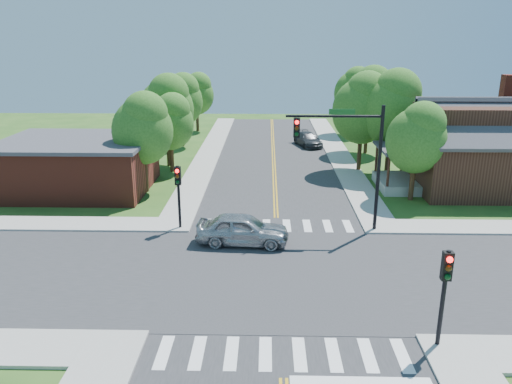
{
  "coord_description": "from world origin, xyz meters",
  "views": [
    {
      "loc": [
        -0.59,
        -21.25,
        10.77
      ],
      "look_at": [
        -1.21,
        5.91,
        2.2
      ],
      "focal_mm": 35.0,
      "sensor_mm": 36.0,
      "label": 1
    }
  ],
  "objects_px": {
    "signal_pole_se": "(445,281)",
    "car_dgrey": "(308,140)",
    "signal_pole_nw": "(178,185)",
    "house_ne": "(486,144)",
    "car_silver": "(243,230)",
    "signal_mast_ne": "(349,148)"
  },
  "relations": [
    {
      "from": "signal_pole_se",
      "to": "signal_mast_ne",
      "type": "bearing_deg",
      "value": 98.56
    },
    {
      "from": "car_silver",
      "to": "car_dgrey",
      "type": "distance_m",
      "value": 25.5
    },
    {
      "from": "signal_pole_se",
      "to": "car_dgrey",
      "type": "relative_size",
      "value": 0.78
    },
    {
      "from": "signal_pole_se",
      "to": "car_dgrey",
      "type": "height_order",
      "value": "signal_pole_se"
    },
    {
      "from": "car_silver",
      "to": "car_dgrey",
      "type": "relative_size",
      "value": 1.03
    },
    {
      "from": "house_ne",
      "to": "signal_mast_ne",
      "type": "bearing_deg",
      "value": -142.32
    },
    {
      "from": "signal_mast_ne",
      "to": "signal_pole_nw",
      "type": "bearing_deg",
      "value": -179.93
    },
    {
      "from": "signal_mast_ne",
      "to": "signal_pole_nw",
      "type": "xyz_separation_m",
      "value": [
        -9.51,
        -0.01,
        -2.19
      ]
    },
    {
      "from": "signal_mast_ne",
      "to": "car_silver",
      "type": "xyz_separation_m",
      "value": [
        -5.79,
        -2.09,
        -4.01
      ]
    },
    {
      "from": "house_ne",
      "to": "signal_pole_se",
      "type": "bearing_deg",
      "value": -115.58
    },
    {
      "from": "car_silver",
      "to": "signal_pole_nw",
      "type": "bearing_deg",
      "value": 65.3
    },
    {
      "from": "signal_pole_se",
      "to": "house_ne",
      "type": "bearing_deg",
      "value": 64.42
    },
    {
      "from": "signal_pole_nw",
      "to": "house_ne",
      "type": "relative_size",
      "value": 0.29
    },
    {
      "from": "car_dgrey",
      "to": "signal_pole_nw",
      "type": "bearing_deg",
      "value": -128.48
    },
    {
      "from": "house_ne",
      "to": "car_dgrey",
      "type": "relative_size",
      "value": 2.66
    },
    {
      "from": "house_ne",
      "to": "car_dgrey",
      "type": "height_order",
      "value": "house_ne"
    },
    {
      "from": "car_dgrey",
      "to": "house_ne",
      "type": "bearing_deg",
      "value": -67.47
    },
    {
      "from": "signal_pole_nw",
      "to": "house_ne",
      "type": "distance_m",
      "value": 22.45
    },
    {
      "from": "signal_pole_nw",
      "to": "house_ne",
      "type": "height_order",
      "value": "house_ne"
    },
    {
      "from": "signal_pole_se",
      "to": "car_silver",
      "type": "distance_m",
      "value": 11.94
    },
    {
      "from": "car_silver",
      "to": "signal_mast_ne",
      "type": "bearing_deg",
      "value": -65.73
    },
    {
      "from": "car_silver",
      "to": "house_ne",
      "type": "bearing_deg",
      "value": -53.27
    }
  ]
}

